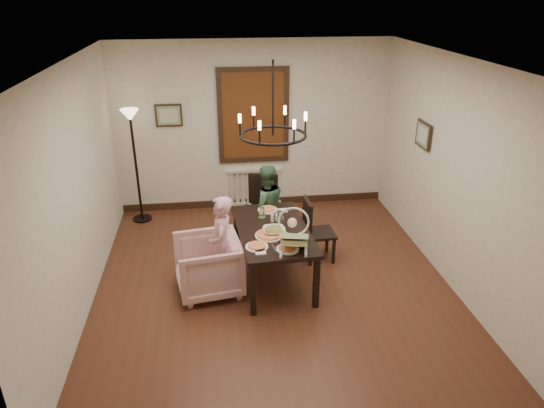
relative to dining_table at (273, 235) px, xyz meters
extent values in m
cube|color=#4B271A|center=(-0.01, -0.13, -0.65)|extent=(4.50, 5.00, 0.01)
cube|color=white|center=(-0.01, -0.13, 2.15)|extent=(4.50, 5.00, 0.01)
cube|color=silver|center=(-0.01, 2.37, 0.75)|extent=(4.50, 0.01, 2.80)
cube|color=silver|center=(-2.26, -0.13, 0.75)|extent=(0.01, 5.00, 2.80)
cube|color=silver|center=(2.24, -0.13, 0.75)|extent=(0.01, 5.00, 2.80)
cube|color=black|center=(0.00, 0.00, 0.06)|extent=(0.98, 1.61, 0.05)
cube|color=black|center=(-0.33, -0.74, -0.31)|extent=(0.07, 0.07, 0.68)
cube|color=black|center=(-0.43, 0.69, -0.31)|extent=(0.07, 0.07, 0.68)
cube|color=black|center=(0.43, -0.69, -0.31)|extent=(0.07, 0.07, 0.68)
cube|color=black|center=(0.33, 0.74, -0.31)|extent=(0.07, 0.07, 0.68)
imported|color=#CE9DA1|center=(-0.83, -0.18, -0.28)|extent=(0.90, 0.88, 0.72)
imported|color=#D092A7|center=(-0.66, -0.19, -0.12)|extent=(0.28, 0.41, 1.06)
imported|color=#396144|center=(0.01, 0.90, -0.13)|extent=(0.57, 0.49, 1.04)
imported|color=white|center=(0.00, -0.13, 0.13)|extent=(0.34, 0.34, 0.08)
cylinder|color=tan|center=(-0.07, -0.20, 0.10)|extent=(0.35, 0.35, 0.04)
cylinder|color=silver|center=(0.11, 0.04, 0.15)|extent=(0.07, 0.07, 0.14)
cube|color=#5D3412|center=(-0.01, 2.33, 0.95)|extent=(1.00, 0.03, 1.40)
cube|color=black|center=(-1.36, 2.34, 1.00)|extent=(0.42, 0.03, 0.36)
cube|color=black|center=(2.20, 0.77, 1.00)|extent=(0.03, 0.42, 0.36)
torus|color=black|center=(0.00, 0.00, 1.30)|extent=(0.80, 0.80, 0.04)
camera|label=1|loc=(-0.72, -5.40, 2.90)|focal=32.00mm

